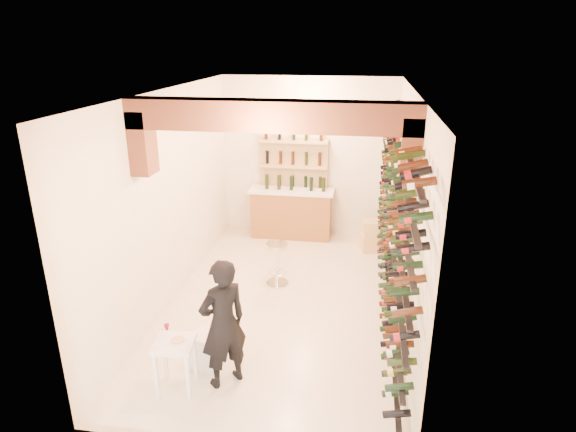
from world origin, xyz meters
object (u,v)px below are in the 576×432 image
object	(u,v)px
back_counter	(292,212)
crate_lower	(375,242)
person	(223,324)
chrome_barstool	(277,261)
white_stool	(208,349)
wine_rack	(391,213)
tasting_table	(175,351)

from	to	relation	value
back_counter	crate_lower	bearing A→B (deg)	-14.77
crate_lower	person	bearing A→B (deg)	-112.94
back_counter	chrome_barstool	xyz separation A→B (m)	(0.09, -2.14, -0.11)
white_stool	chrome_barstool	xyz separation A→B (m)	(0.48, 2.24, 0.21)
wine_rack	back_counter	xyz separation A→B (m)	(-1.83, 2.65, -1.02)
white_stool	chrome_barstool	bearing A→B (deg)	78.00
back_counter	person	xyz separation A→B (m)	(-0.08, -4.66, 0.27)
crate_lower	wine_rack	bearing A→B (deg)	-86.59
chrome_barstool	crate_lower	world-z (taller)	chrome_barstool
crate_lower	tasting_table	bearing A→B (deg)	-117.51
crate_lower	white_stool	bearing A→B (deg)	-118.02
back_counter	tasting_table	world-z (taller)	back_counter
person	chrome_barstool	xyz separation A→B (m)	(0.17, 2.52, -0.38)
back_counter	chrome_barstool	bearing A→B (deg)	-87.71
wine_rack	white_stool	world-z (taller)	wine_rack
person	chrome_barstool	distance (m)	2.56
white_stool	crate_lower	distance (m)	4.45
wine_rack	chrome_barstool	world-z (taller)	wine_rack
tasting_table	white_stool	world-z (taller)	tasting_table
wine_rack	tasting_table	bearing A→B (deg)	-137.58
back_counter	crate_lower	world-z (taller)	back_counter
wine_rack	crate_lower	xyz separation A→B (m)	(-0.13, 2.20, -1.39)
tasting_table	person	distance (m)	0.63
back_counter	person	size ratio (longest dim) A/B	1.06
wine_rack	crate_lower	size ratio (longest dim) A/B	10.77
wine_rack	person	bearing A→B (deg)	-133.56
person	crate_lower	bearing A→B (deg)	-157.13
tasting_table	crate_lower	distance (m)	5.00
back_counter	wine_rack	bearing A→B (deg)	-55.34
chrome_barstool	crate_lower	bearing A→B (deg)	46.28
wine_rack	chrome_barstool	distance (m)	2.14
back_counter	chrome_barstool	distance (m)	2.14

